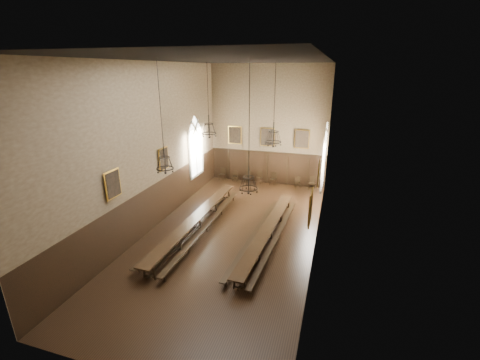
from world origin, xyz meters
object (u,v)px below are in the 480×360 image
at_px(chair_2, 248,179).
at_px(bench_right_inner, 255,235).
at_px(chair_3, 259,180).
at_px(chandelier_front_right, 249,180).
at_px(table_left, 196,223).
at_px(table_right, 268,233).
at_px(chair_7, 312,185).
at_px(chair_0, 222,176).
at_px(chandelier_front_left, 165,161).
at_px(chair_1, 235,178).
at_px(chair_6, 298,184).
at_px(bench_left_outer, 187,225).
at_px(bench_left_inner, 207,227).
at_px(chandelier_back_left, 209,129).
at_px(chair_4, 273,181).
at_px(bench_right_outer, 276,238).
at_px(chandelier_back_right, 273,137).

bearing_deg(chair_2, bench_right_inner, -63.35).
bearing_deg(bench_right_inner, chair_2, 108.19).
bearing_deg(chair_3, chandelier_front_right, -79.55).
bearing_deg(chair_2, table_left, -85.62).
height_order(table_right, chair_7, chair_7).
bearing_deg(chair_0, chandelier_front_left, -74.74).
xyz_separation_m(table_right, bench_right_inner, (-0.65, -0.11, -0.12)).
distance_m(chair_1, chair_6, 5.05).
bearing_deg(bench_left_outer, bench_left_inner, 3.59).
bearing_deg(chandelier_back_left, table_right, -33.67).
relative_size(chair_2, chair_4, 0.99).
relative_size(bench_left_outer, bench_left_inner, 0.95).
relative_size(bench_right_outer, chair_0, 9.48).
relative_size(chair_6, chandelier_front_left, 0.19).
distance_m(bench_right_outer, chair_0, 10.60).
bearing_deg(chair_1, bench_left_outer, -91.47).
relative_size(chandelier_back_left, chandelier_front_right, 0.79).
bearing_deg(chair_1, chandelier_front_right, -70.55).
bearing_deg(chair_6, bench_right_outer, -108.54).
relative_size(chair_2, chandelier_back_left, 0.23).
xyz_separation_m(chair_6, chair_7, (1.06, -0.03, 0.04)).
relative_size(chair_2, chair_7, 0.96).
xyz_separation_m(chair_3, chandelier_back_right, (2.23, -6.14, 4.76)).
xyz_separation_m(chair_1, chandelier_front_right, (4.19, -11.07, 3.95)).
height_order(bench_right_outer, chandelier_back_right, chandelier_back_right).
relative_size(bench_left_inner, chandelier_back_left, 2.39).
relative_size(bench_right_outer, chandelier_front_left, 2.00).
bearing_deg(chair_4, bench_right_inner, -69.47).
bearing_deg(chair_7, chair_3, -175.09).
xyz_separation_m(chair_7, chandelier_back_left, (-5.92, -5.52, 4.90)).
xyz_separation_m(bench_left_outer, chandelier_front_left, (0.55, -2.80, 4.56)).
height_order(chair_0, chair_4, chair_0).
bearing_deg(chair_7, chair_4, -176.13).
bearing_deg(chandelier_front_right, table_right, 81.96).
bearing_deg(chair_4, bench_left_outer, -94.48).
bearing_deg(bench_left_outer, bench_right_outer, 0.28).
bearing_deg(chair_2, chair_6, 8.28).
bearing_deg(chair_3, chair_7, -2.07).
relative_size(chair_1, chandelier_back_right, 0.20).
bearing_deg(chair_3, bench_right_outer, -71.34).
bearing_deg(chandelier_front_right, chandelier_back_left, 126.17).
bearing_deg(chair_3, chair_1, 179.55).
xyz_separation_m(table_right, chandelier_back_right, (-0.33, 2.38, 4.68)).
relative_size(table_right, bench_right_inner, 1.06).
distance_m(bench_left_outer, chair_6, 10.04).
distance_m(chair_0, chandelier_back_right, 9.37).
xyz_separation_m(bench_left_inner, chair_0, (-2.24, 8.58, 0.01)).
xyz_separation_m(bench_left_outer, bench_right_inner, (3.94, 0.08, -0.01)).
height_order(chair_6, chandelier_front_right, chandelier_front_right).
distance_m(bench_right_outer, chandelier_back_right, 5.49).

